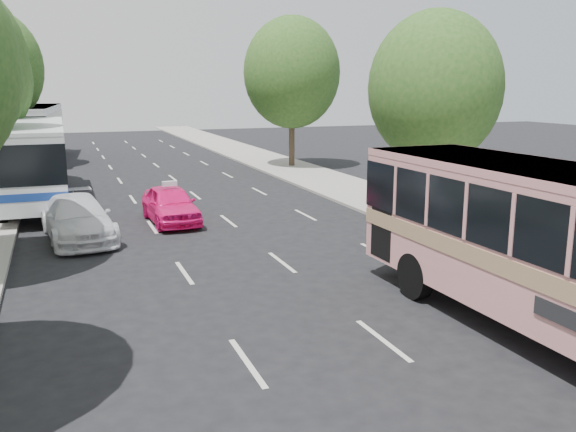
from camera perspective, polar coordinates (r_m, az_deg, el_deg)
name	(u,v)px	position (r m, az deg, el deg)	size (l,w,h in m)	color
ground	(301,313)	(14.12, 1.24, -9.08)	(120.00, 120.00, 0.00)	black
sidewalk_right	(308,175)	(35.26, 1.93, 3.86)	(4.00, 90.00, 0.12)	#9E998E
tree_right_near	(438,83)	(24.38, 13.84, 11.99)	(5.10, 5.10, 7.95)	#38281E
tree_right_far	(293,69)	(38.79, 0.51, 13.60)	(6.00, 6.00, 9.35)	#38281E
pink_bus	(565,238)	(13.15, 24.49, -1.88)	(3.02, 10.99, 3.49)	#D68A8A
pink_taxi	(170,204)	(23.47, -10.94, 1.08)	(1.67, 4.15, 1.41)	#FF167D
white_pickup	(77,218)	(21.70, -19.10, -0.22)	(2.03, 5.00, 1.45)	white
tour_coach_front	(34,156)	(28.83, -22.64, 5.21)	(2.60, 11.72, 3.50)	silver
tour_coach_rear	(35,128)	(45.85, -22.57, 7.62)	(3.74, 12.71, 3.75)	white
taxi_roof_sign	(170,184)	(23.34, -11.02, 3.00)	(0.55, 0.18, 0.18)	silver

